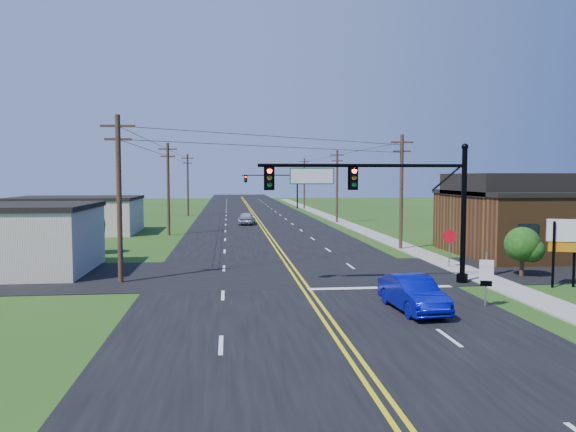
{
  "coord_description": "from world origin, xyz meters",
  "views": [
    {
      "loc": [
        -3.73,
        -20.71,
        5.71
      ],
      "look_at": [
        -0.43,
        10.0,
        3.55
      ],
      "focal_mm": 35.0,
      "sensor_mm": 36.0,
      "label": 1
    }
  ],
  "objects": [
    {
      "name": "pylon_sign",
      "position": [
        13.49,
        6.29,
        2.58
      ],
      "size": [
        1.69,
        0.85,
        3.53
      ],
      "rotation": [
        0.0,
        0.0,
        -0.38
      ],
      "color": "black",
      "rests_on": "ground"
    },
    {
      "name": "utility_pole_left_b",
      "position": [
        -9.5,
        35.0,
        4.72
      ],
      "size": [
        1.8,
        0.28,
        9.0
      ],
      "color": "#362418",
      "rests_on": "ground"
    },
    {
      "name": "cream_bldg_near",
      "position": [
        -17.0,
        14.0,
        2.06
      ],
      "size": [
        10.2,
        8.2,
        4.1
      ],
      "color": "beige",
      "rests_on": "ground"
    },
    {
      "name": "blue_car",
      "position": [
        4.05,
        2.03,
        0.74
      ],
      "size": [
        1.92,
        4.63,
        1.49
      ],
      "primitive_type": "imported",
      "rotation": [
        0.0,
        0.0,
        0.08
      ],
      "color": "#060C95",
      "rests_on": "ground"
    },
    {
      "name": "tree_right_back",
      "position": [
        16.0,
        26.0,
        2.6
      ],
      "size": [
        3.0,
        3.0,
        4.1
      ],
      "color": "#362418",
      "rests_on": "ground"
    },
    {
      "name": "road_cross",
      "position": [
        0.0,
        12.0,
        0.02
      ],
      "size": [
        70.0,
        10.0,
        0.04
      ],
      "primitive_type": "cube",
      "color": "black",
      "rests_on": "ground"
    },
    {
      "name": "utility_pole_left_a",
      "position": [
        -9.5,
        10.0,
        4.72
      ],
      "size": [
        1.8,
        0.28,
        9.0
      ],
      "color": "#362418",
      "rests_on": "ground"
    },
    {
      "name": "shrub_corner",
      "position": [
        13.0,
        9.5,
        1.85
      ],
      "size": [
        2.0,
        2.0,
        2.86
      ],
      "color": "#362418",
      "rests_on": "ground"
    },
    {
      "name": "utility_pole_right_b",
      "position": [
        9.8,
        48.0,
        4.72
      ],
      "size": [
        1.8,
        0.28,
        9.0
      ],
      "color": "#362418",
      "rests_on": "ground"
    },
    {
      "name": "signal_mast_main",
      "position": [
        4.34,
        8.0,
        4.75
      ],
      "size": [
        11.3,
        0.6,
        7.48
      ],
      "color": "black",
      "rests_on": "ground"
    },
    {
      "name": "distant_car",
      "position": [
        -1.49,
        46.16,
        0.74
      ],
      "size": [
        2.3,
        4.55,
        1.49
      ],
      "primitive_type": "imported",
      "rotation": [
        0.0,
        0.0,
        3.01
      ],
      "color": "silver",
      "rests_on": "ground"
    },
    {
      "name": "road_main",
      "position": [
        0.0,
        50.0,
        0.02
      ],
      "size": [
        16.0,
        220.0,
        0.04
      ],
      "primitive_type": "cube",
      "color": "black",
      "rests_on": "ground"
    },
    {
      "name": "route_sign",
      "position": [
        7.5,
        2.51,
        1.41
      ],
      "size": [
        0.58,
        0.23,
        2.42
      ],
      "rotation": [
        0.0,
        0.0,
        -0.33
      ],
      "color": "slate",
      "rests_on": "ground"
    },
    {
      "name": "tree_left",
      "position": [
        -14.0,
        22.0,
        2.16
      ],
      "size": [
        2.4,
        2.4,
        3.37
      ],
      "color": "#362418",
      "rests_on": "ground"
    },
    {
      "name": "signal_mast_far",
      "position": [
        4.44,
        80.0,
        4.55
      ],
      "size": [
        10.98,
        0.6,
        7.48
      ],
      "color": "black",
      "rests_on": "ground"
    },
    {
      "name": "brick_building",
      "position": [
        20.0,
        18.0,
        2.35
      ],
      "size": [
        14.2,
        11.2,
        4.7
      ],
      "color": "brown",
      "rests_on": "ground"
    },
    {
      "name": "cream_bldg_far",
      "position": [
        -19.0,
        38.0,
        1.86
      ],
      "size": [
        12.2,
        9.2,
        3.7
      ],
      "color": "beige",
      "rests_on": "ground"
    },
    {
      "name": "utility_pole_left_c",
      "position": [
        -9.5,
        62.0,
        4.72
      ],
      "size": [
        1.8,
        0.28,
        9.0
      ],
      "color": "#362418",
      "rests_on": "ground"
    },
    {
      "name": "ground",
      "position": [
        0.0,
        0.0,
        0.0
      ],
      "size": [
        260.0,
        260.0,
        0.0
      ],
      "primitive_type": "plane",
      "color": "#1D4413",
      "rests_on": "ground"
    },
    {
      "name": "stop_sign",
      "position": [
        9.97,
        12.66,
        1.77
      ],
      "size": [
        0.83,
        0.35,
        2.46
      ],
      "rotation": [
        0.0,
        0.0,
        -0.36
      ],
      "color": "slate",
      "rests_on": "ground"
    },
    {
      "name": "sidewalk",
      "position": [
        10.5,
        40.0,
        0.04
      ],
      "size": [
        2.0,
        160.0,
        0.08
      ],
      "primitive_type": "cube",
      "color": "gray",
      "rests_on": "ground"
    },
    {
      "name": "utility_pole_right_c",
      "position": [
        9.8,
        78.0,
        4.72
      ],
      "size": [
        1.8,
        0.28,
        9.0
      ],
      "color": "#362418",
      "rests_on": "ground"
    },
    {
      "name": "utility_pole_right_a",
      "position": [
        9.8,
        22.0,
        4.72
      ],
      "size": [
        1.8,
        0.28,
        9.0
      ],
      "color": "#362418",
      "rests_on": "ground"
    }
  ]
}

